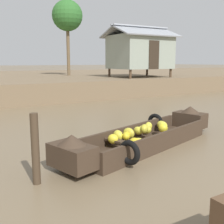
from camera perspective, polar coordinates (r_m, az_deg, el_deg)
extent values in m
plane|color=#726047|center=(11.65, -5.05, -0.48)|extent=(300.00, 300.00, 0.00)
cube|color=#756047|center=(24.15, -18.92, 5.79)|extent=(160.00, 20.00, 1.08)
cube|color=#3D2D21|center=(7.30, 6.59, -6.48)|extent=(4.32, 2.26, 0.12)
cube|color=#3D2D21|center=(7.55, 3.44, -4.07)|extent=(4.02, 1.26, 0.34)
cube|color=#3D2D21|center=(6.96, 10.10, -5.44)|extent=(4.02, 1.26, 0.34)
cube|color=#3D2D21|center=(9.19, 15.36, -1.49)|extent=(0.80, 1.07, 0.45)
cone|color=#3D2D21|center=(9.14, 15.46, 0.50)|extent=(0.70, 0.70, 0.20)
cube|color=#3D2D21|center=(5.57, -8.03, -8.77)|extent=(0.80, 1.07, 0.45)
cone|color=#3D2D21|center=(5.47, -8.11, -5.55)|extent=(0.70, 0.70, 0.20)
cube|color=#3D2D21|center=(6.56, 2.01, -6.09)|extent=(0.48, 1.02, 0.05)
torus|color=black|center=(8.70, 8.68, -2.02)|extent=(0.26, 0.53, 0.52)
torus|color=black|center=(5.79, 3.53, -8.15)|extent=(0.26, 0.53, 0.52)
ellipsoid|color=yellow|center=(6.42, 4.53, -6.18)|extent=(0.27, 0.30, 0.23)
ellipsoid|color=yellow|center=(7.87, 7.35, -2.87)|extent=(0.31, 0.30, 0.23)
ellipsoid|color=yellow|center=(6.67, 0.19, -5.43)|extent=(0.31, 0.33, 0.23)
ellipsoid|color=gold|center=(7.30, 6.51, -3.39)|extent=(0.34, 0.34, 0.24)
ellipsoid|color=yellow|center=(7.72, 10.22, -3.22)|extent=(0.31, 0.31, 0.24)
ellipsoid|color=yellow|center=(6.53, 5.14, -6.03)|extent=(0.34, 0.26, 0.19)
ellipsoid|color=yellow|center=(7.89, 10.18, -2.82)|extent=(0.31, 0.31, 0.26)
ellipsoid|color=yellow|center=(7.38, 5.31, -3.73)|extent=(0.24, 0.32, 0.20)
ellipsoid|color=gold|center=(7.61, 6.24, -3.42)|extent=(0.28, 0.22, 0.20)
ellipsoid|color=yellow|center=(6.92, 1.20, -4.80)|extent=(0.23, 0.31, 0.28)
ellipsoid|color=gold|center=(6.97, 3.39, -4.31)|extent=(0.27, 0.36, 0.28)
ellipsoid|color=yellow|center=(6.84, 2.87, -4.85)|extent=(0.30, 0.32, 0.20)
ellipsoid|color=gold|center=(7.52, 6.93, -3.52)|extent=(0.24, 0.29, 0.21)
ellipsoid|color=gold|center=(8.33, 9.83, -2.50)|extent=(0.32, 0.33, 0.22)
cylinder|color=#4C3826|center=(17.79, 3.71, 7.61)|extent=(0.16, 0.16, 0.57)
cylinder|color=#4C3826|center=(19.84, 11.68, 7.68)|extent=(0.16, 0.16, 0.57)
cylinder|color=#4C3826|center=(19.99, -0.54, 7.90)|extent=(0.16, 0.16, 0.57)
cylinder|color=#4C3826|center=(21.83, 7.05, 8.02)|extent=(0.16, 0.16, 0.57)
cube|color=gray|center=(19.80, 5.62, 11.86)|extent=(3.70, 3.00, 2.21)
cube|color=#2D2319|center=(18.59, 8.44, 11.28)|extent=(0.80, 0.04, 1.80)
cube|color=#9399A0|center=(19.29, 7.06, 15.87)|extent=(4.40, 2.00, 0.79)
cube|color=#9399A0|center=(20.49, 4.40, 15.57)|extent=(4.40, 2.00, 0.79)
cylinder|color=brown|center=(22.28, -8.80, 12.46)|extent=(0.24, 0.24, 4.02)
sphere|color=#2D6628|center=(22.51, -8.97, 18.60)|extent=(2.27, 2.27, 2.27)
cylinder|color=#423323|center=(5.14, -15.15, -7.23)|extent=(0.14, 0.14, 1.27)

